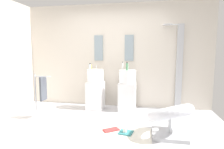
{
  "coord_description": "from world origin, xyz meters",
  "views": [
    {
      "loc": [
        0.84,
        -3.13,
        1.41
      ],
      "look_at": [
        0.15,
        0.55,
        0.95
      ],
      "focal_mm": 30.05,
      "sensor_mm": 36.0,
      "label": 1
    }
  ],
  "objects": [
    {
      "name": "soap_bottle_green",
      "position": [
        0.39,
        1.13,
        1.07
      ],
      "size": [
        0.05,
        0.05,
        0.19
      ],
      "color": "#59996B",
      "rests_on": "pedestal_sink_right"
    },
    {
      "name": "ground_plane",
      "position": [
        0.0,
        0.0,
        -0.02
      ],
      "size": [
        4.8,
        3.6,
        0.04
      ],
      "primitive_type": "cube",
      "color": "silver"
    },
    {
      "name": "magazine_teal",
      "position": [
        0.5,
        -0.05,
        0.02
      ],
      "size": [
        0.26,
        0.26,
        0.02
      ],
      "primitive_type": "cube",
      "rotation": [
        0.0,
        0.0,
        -0.19
      ],
      "color": "teal",
      "rests_on": "area_rug"
    },
    {
      "name": "area_rug",
      "position": [
        0.32,
        -0.11,
        0.01
      ],
      "size": [
        1.23,
        0.72,
        0.01
      ],
      "primitive_type": "cube",
      "color": "white",
      "rests_on": "ground_plane"
    },
    {
      "name": "soap_bottle_white",
      "position": [
        0.29,
        1.13,
        1.07
      ],
      "size": [
        0.04,
        0.04,
        0.2
      ],
      "color": "white",
      "rests_on": "pedestal_sink_right"
    },
    {
      "name": "pedestal_sink_left",
      "position": [
        -0.39,
        1.23,
        0.49
      ],
      "size": [
        0.4,
        0.4,
        1.08
      ],
      "color": "white",
      "rests_on": "ground_plane"
    },
    {
      "name": "pedestal_sink_right",
      "position": [
        0.39,
        1.23,
        0.49
      ],
      "size": [
        0.4,
        0.4,
        1.08
      ],
      "color": "white",
      "rests_on": "ground_plane"
    },
    {
      "name": "soap_bottle_amber",
      "position": [
        -0.51,
        1.25,
        1.04
      ],
      "size": [
        0.04,
        0.04,
        0.15
      ],
      "color": "#C68C38",
      "rests_on": "pedestal_sink_left"
    },
    {
      "name": "lounge_chair",
      "position": [
        1.23,
        -0.02,
        0.35
      ],
      "size": [
        1.1,
        1.1,
        0.65
      ],
      "color": "#B7BABF",
      "rests_on": "ground_plane"
    },
    {
      "name": "vanity_mirror_right",
      "position": [
        0.39,
        1.58,
        1.5
      ],
      "size": [
        0.22,
        0.03,
        0.64
      ],
      "primitive_type": "cube",
      "color": "#8C9EA8"
    },
    {
      "name": "magazine_red",
      "position": [
        0.24,
        0.01,
        0.02
      ],
      "size": [
        0.31,
        0.28,
        0.02
      ],
      "primitive_type": "cube",
      "rotation": [
        0.0,
        0.0,
        0.63
      ],
      "color": "#B73838",
      "rests_on": "area_rug"
    },
    {
      "name": "rear_partition",
      "position": [
        0.0,
        1.65,
        1.3
      ],
      "size": [
        4.8,
        0.1,
        2.6
      ],
      "primitive_type": "cube",
      "color": "beige",
      "rests_on": "ground_plane"
    },
    {
      "name": "shower_column",
      "position": [
        1.58,
        1.53,
        1.08
      ],
      "size": [
        0.49,
        0.24,
        2.05
      ],
      "color": "#B7BABF",
      "rests_on": "ground_plane"
    },
    {
      "name": "towel_rack",
      "position": [
        -1.29,
        0.35,
        0.63
      ],
      "size": [
        0.37,
        0.22,
        0.95
      ],
      "color": "#B7BABF",
      "rests_on": "ground_plane"
    },
    {
      "name": "soap_bottle_clear",
      "position": [
        -0.52,
        1.22,
        1.05
      ],
      "size": [
        0.05,
        0.05,
        0.15
      ],
      "color": "silver",
      "rests_on": "pedestal_sink_left"
    },
    {
      "name": "coffee_mug",
      "position": [
        0.49,
        -0.06,
        0.06
      ],
      "size": [
        0.07,
        0.07,
        0.09
      ],
      "primitive_type": "cylinder",
      "color": "white",
      "rests_on": "area_rug"
    },
    {
      "name": "vanity_mirror_left",
      "position": [
        -0.39,
        1.58,
        1.5
      ],
      "size": [
        0.22,
        0.03,
        0.64
      ],
      "primitive_type": "cube",
      "color": "#8C9EA8"
    }
  ]
}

